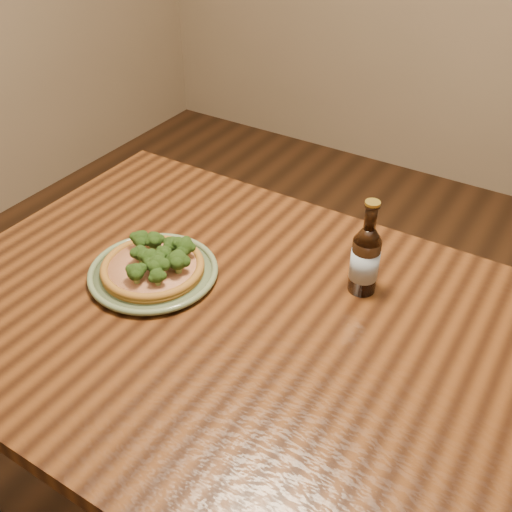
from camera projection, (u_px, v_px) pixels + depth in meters
The scene contains 4 objects.
table at pixel (308, 380), 1.18m from camera, with size 1.60×0.90×0.75m.
plate at pixel (153, 272), 1.28m from camera, with size 0.28×0.28×0.02m.
pizza at pixel (154, 264), 1.27m from camera, with size 0.22×0.22×0.07m.
beer_bottle at pixel (365, 259), 1.21m from camera, with size 0.06×0.06×0.21m.
Camera 1 is at (0.34, -0.63, 1.55)m, focal length 42.00 mm.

